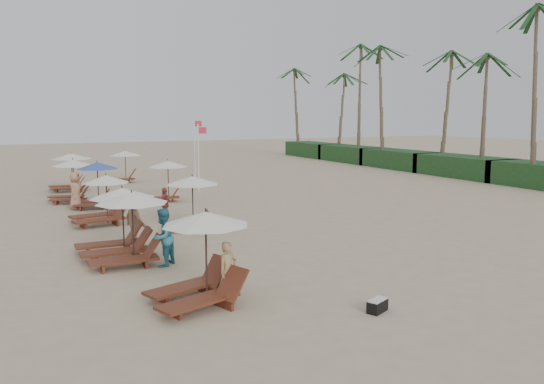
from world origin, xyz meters
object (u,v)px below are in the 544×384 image
lounger_station_5 (70,180)px  beachgoer_mid_a (163,237)px  lounger_station_0 (196,262)px  inland_station_0 (190,195)px  lounger_station_3 (99,203)px  beachgoer_far_a (165,204)px  duffel_bag (377,305)px  beachgoer_far_b (75,191)px  lounger_station_6 (68,171)px  beachgoer_mid_b (136,219)px  lounger_station_4 (93,186)px  lounger_station_1 (124,230)px  inland_station_2 (122,164)px  lounger_station_2 (114,226)px  inland_station_1 (165,176)px  beachgoer_near (228,271)px  flag_pole_near (199,154)px

lounger_station_5 → beachgoer_mid_a: 14.74m
lounger_station_0 → inland_station_0: (2.64, 8.66, 0.39)m
lounger_station_3 → inland_station_0: inland_station_0 is taller
beachgoer_far_a → duffel_bag: size_ratio=2.36×
beachgoer_far_b → lounger_station_5: bearing=24.8°
lounger_station_6 → beachgoer_mid_a: 19.46m
lounger_station_3 → beachgoer_mid_b: lounger_station_3 is taller
lounger_station_5 → beachgoer_mid_a: bearing=-85.3°
lounger_station_5 → duffel_bag: size_ratio=4.01×
lounger_station_5 → inland_station_0: 10.50m
lounger_station_4 → duffel_bag: lounger_station_4 is taller
beachgoer_mid_a → beachgoer_mid_b: (-0.11, 3.40, 0.01)m
lounger_station_1 → inland_station_2: size_ratio=0.98×
lounger_station_2 → inland_station_1: size_ratio=1.02×
lounger_station_1 → beachgoer_mid_a: bearing=-38.0°
beachgoer_far_b → beachgoer_near: bearing=-148.6°
inland_station_2 → beachgoer_far_a: 15.14m
inland_station_2 → beachgoer_far_a: (-1.10, -15.09, -0.56)m
lounger_station_2 → lounger_station_5: size_ratio=1.05×
beachgoer_mid_b → inland_station_1: bearing=-41.7°
lounger_station_0 → lounger_station_1: size_ratio=1.00×
lounger_station_1 → lounger_station_6: lounger_station_6 is taller
inland_station_0 → lounger_station_1: bearing=-130.8°
lounger_station_1 → lounger_station_2: size_ratio=1.01×
lounger_station_2 → beachgoer_mid_b: bearing=54.6°
inland_station_1 → beachgoer_near: bearing=-100.1°
inland_station_1 → duffel_bag: 19.10m
inland_station_2 → beachgoer_mid_b: inland_station_2 is taller
lounger_station_3 → inland_station_1: 6.54m
lounger_station_0 → lounger_station_4: same height
inland_station_2 → beachgoer_mid_a: bearing=-98.0°
lounger_station_5 → beachgoer_mid_b: lounger_station_5 is taller
inland_station_2 → beachgoer_mid_a: 22.54m
beachgoer_mid_a → inland_station_1: bearing=-149.3°
beachgoer_mid_a → beachgoer_mid_b: beachgoer_mid_b is taller
lounger_station_5 → beachgoer_far_b: 2.50m
beachgoer_mid_b → duffel_bag: 10.43m
lounger_station_6 → beachgoer_mid_b: size_ratio=1.46×
beachgoer_far_b → lounger_station_4: bearing=-62.3°
lounger_station_5 → inland_station_1: lounger_station_5 is taller
inland_station_1 → beachgoer_far_b: size_ratio=1.41×
lounger_station_4 → lounger_station_6: same height
lounger_station_4 → inland_station_0: lounger_station_4 is taller
lounger_station_3 → beachgoer_near: bearing=-83.6°
lounger_station_2 → inland_station_1: 11.77m
lounger_station_4 → inland_station_2: (3.45, 10.07, 0.18)m
lounger_station_0 → inland_station_0: size_ratio=1.06×
inland_station_1 → inland_station_2: same height
inland_station_2 → flag_pole_near: size_ratio=0.67×
beachgoer_far_b → lounger_station_3: bearing=-148.5°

